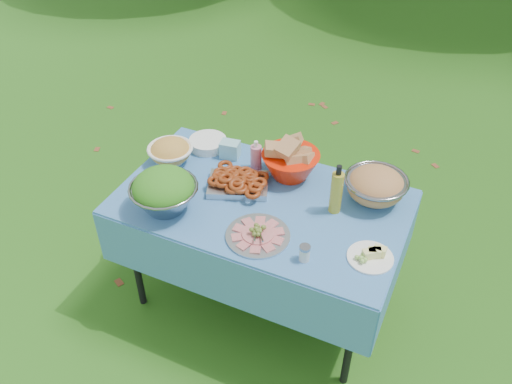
% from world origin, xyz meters
% --- Properties ---
extents(ground, '(80.00, 80.00, 0.00)m').
position_xyz_m(ground, '(0.00, 0.00, 0.00)').
color(ground, '#183509').
rests_on(ground, ground).
extents(picnic_table, '(1.46, 0.86, 0.76)m').
position_xyz_m(picnic_table, '(0.00, 0.00, 0.38)').
color(picnic_table, '#77C3E5').
rests_on(picnic_table, ground).
extents(salad_bowl, '(0.44, 0.44, 0.22)m').
position_xyz_m(salad_bowl, '(-0.41, -0.25, 0.87)').
color(salad_bowl, gray).
rests_on(salad_bowl, picnic_table).
extents(pasta_bowl_white, '(0.31, 0.31, 0.14)m').
position_xyz_m(pasta_bowl_white, '(-0.60, 0.10, 0.83)').
color(pasta_bowl_white, white).
rests_on(pasta_bowl_white, picnic_table).
extents(plate_stack, '(0.27, 0.27, 0.05)m').
position_xyz_m(plate_stack, '(-0.48, 0.31, 0.79)').
color(plate_stack, white).
rests_on(plate_stack, picnic_table).
extents(wipes_box, '(0.12, 0.09, 0.10)m').
position_xyz_m(wipes_box, '(-0.32, 0.28, 0.81)').
color(wipes_box, '#93D6DF').
rests_on(wipes_box, picnic_table).
extents(sanitizer_bottle, '(0.08, 0.08, 0.17)m').
position_xyz_m(sanitizer_bottle, '(-0.14, 0.24, 0.85)').
color(sanitizer_bottle, pink).
rests_on(sanitizer_bottle, picnic_table).
extents(bread_bowl, '(0.40, 0.40, 0.21)m').
position_xyz_m(bread_bowl, '(0.05, 0.26, 0.86)').
color(bread_bowl, red).
rests_on(bread_bowl, picnic_table).
extents(pasta_bowl_steel, '(0.40, 0.40, 0.17)m').
position_xyz_m(pasta_bowl_steel, '(0.52, 0.26, 0.85)').
color(pasta_bowl_steel, gray).
rests_on(pasta_bowl_steel, picnic_table).
extents(fried_tray, '(0.37, 0.32, 0.07)m').
position_xyz_m(fried_tray, '(-0.15, 0.05, 0.80)').
color(fried_tray, '#B8B7BC').
rests_on(fried_tray, picnic_table).
extents(charcuterie_platter, '(0.39, 0.39, 0.07)m').
position_xyz_m(charcuterie_platter, '(0.09, -0.24, 0.80)').
color(charcuterie_platter, '#B5B7BC').
rests_on(charcuterie_platter, picnic_table).
extents(oil_bottle, '(0.08, 0.08, 0.28)m').
position_xyz_m(oil_bottle, '(0.36, 0.09, 0.90)').
color(oil_bottle, gold).
rests_on(oil_bottle, picnic_table).
extents(cheese_plate, '(0.27, 0.27, 0.06)m').
position_xyz_m(cheese_plate, '(0.61, -0.16, 0.79)').
color(cheese_plate, white).
rests_on(cheese_plate, picnic_table).
extents(shaker, '(0.06, 0.06, 0.08)m').
position_xyz_m(shaker, '(0.35, -0.29, 0.80)').
color(shaker, silver).
rests_on(shaker, picnic_table).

